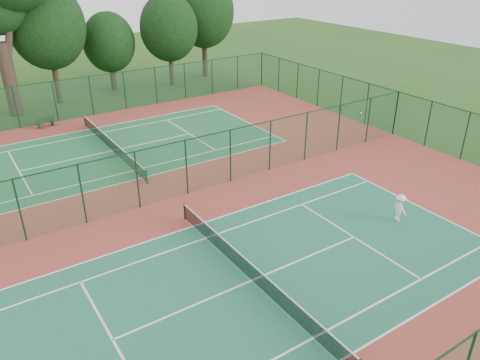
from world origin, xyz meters
name	(u,v)px	position (x,y,z in m)	size (l,w,h in m)	color
ground	(165,200)	(0.00, 0.00, 0.00)	(120.00, 120.00, 0.00)	#274F18
red_pad	(165,200)	(0.00, 0.00, 0.01)	(40.00, 36.00, 0.01)	brown
court_near	(252,281)	(0.00, -9.00, 0.01)	(23.77, 10.97, 0.01)	#20684A
court_far	(112,151)	(0.00, 9.00, 0.01)	(23.77, 10.97, 0.01)	#21683A
fence_north	(74,99)	(0.00, 18.00, 1.76)	(40.00, 0.09, 3.50)	#18482E
fence_east	(396,113)	(20.00, 0.00, 1.76)	(0.09, 36.00, 3.50)	#194B2C
fence_divider	(163,173)	(0.00, 0.00, 1.76)	(40.00, 0.09, 3.50)	#1B522B
tennis_net_near	(252,271)	(0.00, -9.00, 0.54)	(0.10, 12.90, 0.97)	#13341E
tennis_net_far	(111,144)	(0.00, 9.00, 0.54)	(0.10, 12.90, 0.97)	#13341C
player_near	(400,208)	(9.63, -9.12, 0.80)	(1.00, 0.58, 1.55)	white
bench	(46,122)	(-2.77, 17.00, 0.48)	(1.52, 0.74, 0.90)	#123319
stray_ball_a	(261,178)	(6.49, -0.75, 0.04)	(0.07, 0.07, 0.07)	#B8D832
stray_ball_b	(304,164)	(10.12, -0.67, 0.05)	(0.08, 0.08, 0.08)	#CCD932
stray_ball_c	(99,222)	(-4.06, -0.37, 0.04)	(0.07, 0.07, 0.07)	yellow
evergreen_row	(63,100)	(0.50, 24.25, 0.00)	(39.00, 5.00, 12.00)	black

